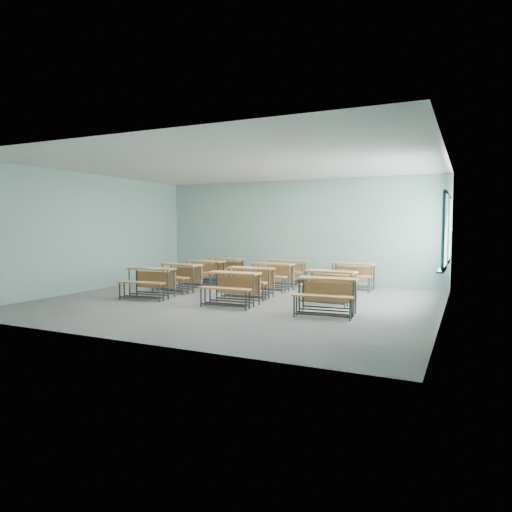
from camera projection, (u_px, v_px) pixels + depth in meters
The scene contains 12 objects.
room at pixel (240, 234), 10.66m from camera, with size 9.04×8.04×3.24m.
desk_unit_r0c0 at pixel (149, 278), 11.24m from camera, with size 1.27×0.93×0.74m.
desk_unit_r0c1 at pixel (232, 283), 10.23m from camera, with size 1.21×0.84×0.74m.
desk_unit_r0c2 at pixel (326, 290), 9.16m from camera, with size 1.25×0.90×0.74m.
desk_unit_r1c0 at pixel (179, 273), 12.39m from camera, with size 1.28×0.95×0.74m.
desk_unit_r1c1 at pixel (249, 277), 11.35m from camera, with size 1.23×0.86×0.74m.
desk_unit_r1c2 at pixel (329, 281), 10.56m from camera, with size 1.25×0.90×0.74m.
desk_unit_r2c0 at pixel (203, 269), 13.48m from camera, with size 1.19×0.80×0.74m.
desk_unit_r2c1 at pixel (271, 272), 12.58m from camera, with size 1.22×0.85×0.74m.
desk_unit_r3c0 at pixel (224, 266), 14.51m from camera, with size 1.27×0.93×0.74m.
desk_unit_r3c1 at pixel (285, 268), 13.74m from camera, with size 1.23×0.86×0.74m.
desk_unit_r3c2 at pixel (352, 272), 12.64m from camera, with size 1.20×0.81×0.74m.
Camera 1 is at (4.95, -9.47, 1.82)m, focal length 32.00 mm.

